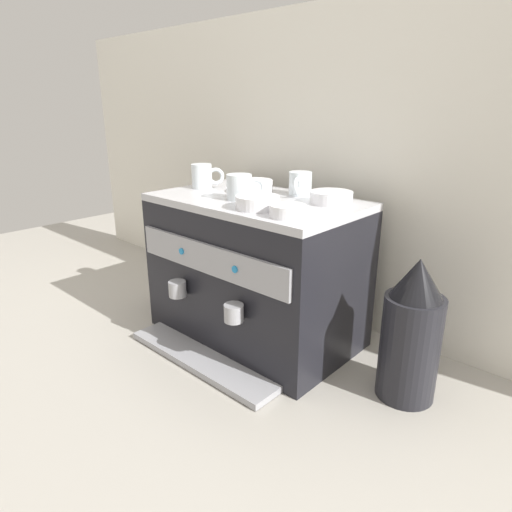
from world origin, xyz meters
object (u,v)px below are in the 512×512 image
at_px(ceramic_cup_2, 241,187).
at_px(ceramic_bowl_0, 331,198).
at_px(ceramic_cup_0, 300,184).
at_px(coffee_grinder, 411,334).
at_px(ceramic_bowl_1, 288,211).
at_px(espresso_machine, 255,270).
at_px(milk_pitcher, 170,280).
at_px(ceramic_bowl_3, 258,202).
at_px(ceramic_bowl_2, 255,187).
at_px(ceramic_cup_1, 203,176).

bearing_deg(ceramic_cup_2, ceramic_bowl_0, 31.36).
relative_size(ceramic_cup_0, coffee_grinder, 0.28).
distance_m(ceramic_bowl_0, ceramic_bowl_1, 0.22).
relative_size(espresso_machine, ceramic_cup_0, 6.08).
height_order(ceramic_cup_2, milk_pitcher, ceramic_cup_2).
distance_m(ceramic_bowl_1, milk_pitcher, 0.83).
bearing_deg(ceramic_bowl_1, ceramic_bowl_0, 92.46).
relative_size(ceramic_cup_2, ceramic_bowl_3, 0.82).
bearing_deg(ceramic_bowl_1, ceramic_bowl_3, 171.73).
height_order(espresso_machine, ceramic_bowl_0, ceramic_bowl_0).
xyz_separation_m(ceramic_bowl_1, coffee_grinder, (0.31, 0.15, -0.31)).
xyz_separation_m(ceramic_bowl_0, ceramic_bowl_3, (-0.11, -0.20, 0.00)).
height_order(ceramic_bowl_0, ceramic_bowl_3, same).
bearing_deg(milk_pitcher, coffee_grinder, 1.55).
bearing_deg(ceramic_cup_0, ceramic_bowl_1, -58.92).
height_order(ceramic_bowl_1, ceramic_bowl_2, ceramic_bowl_2).
distance_m(ceramic_bowl_1, ceramic_bowl_3, 0.12).
relative_size(ceramic_bowl_0, ceramic_bowl_3, 1.02).
bearing_deg(ceramic_cup_1, ceramic_bowl_1, -14.91).
bearing_deg(coffee_grinder, ceramic_cup_0, 167.15).
bearing_deg(espresso_machine, ceramic_bowl_3, -44.68).
height_order(ceramic_cup_2, ceramic_bowl_2, ceramic_cup_2).
xyz_separation_m(ceramic_bowl_1, milk_pitcher, (-0.70, 0.12, -0.42)).
relative_size(ceramic_cup_1, ceramic_bowl_3, 0.79).
bearing_deg(ceramic_bowl_3, ceramic_cup_1, 162.88).
relative_size(ceramic_cup_2, milk_pitcher, 0.72).
bearing_deg(ceramic_bowl_0, coffee_grinder, -12.57).
relative_size(ceramic_cup_0, milk_pitcher, 0.77).
bearing_deg(espresso_machine, ceramic_bowl_2, 132.46).
xyz_separation_m(ceramic_bowl_3, coffee_grinder, (0.43, 0.13, -0.31)).
height_order(espresso_machine, ceramic_bowl_1, ceramic_bowl_1).
height_order(ceramic_bowl_1, coffee_grinder, ceramic_bowl_1).
height_order(espresso_machine, ceramic_cup_0, ceramic_cup_0).
bearing_deg(ceramic_cup_2, ceramic_bowl_1, -16.99).
bearing_deg(ceramic_bowl_2, ceramic_bowl_3, -45.79).
bearing_deg(milk_pitcher, ceramic_bowl_1, -9.72).
bearing_deg(ceramic_cup_0, ceramic_cup_2, -117.55).
height_order(ceramic_bowl_0, milk_pitcher, ceramic_bowl_0).
distance_m(ceramic_cup_1, ceramic_cup_2, 0.24).
height_order(ceramic_cup_2, ceramic_bowl_0, ceramic_cup_2).
bearing_deg(ceramic_cup_0, ceramic_bowl_0, -13.46).
xyz_separation_m(ceramic_cup_1, milk_pitcher, (-0.22, -0.01, -0.45)).
distance_m(espresso_machine, ceramic_bowl_1, 0.36).
distance_m(ceramic_cup_2, ceramic_bowl_0, 0.28).
height_order(ceramic_bowl_3, milk_pitcher, ceramic_bowl_3).
distance_m(ceramic_cup_1, milk_pitcher, 0.50).
distance_m(espresso_machine, coffee_grinder, 0.53).
bearing_deg(ceramic_cup_2, ceramic_cup_0, 62.45).
height_order(ceramic_bowl_1, milk_pitcher, ceramic_bowl_1).
height_order(ceramic_cup_0, ceramic_cup_1, ceramic_cup_1).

